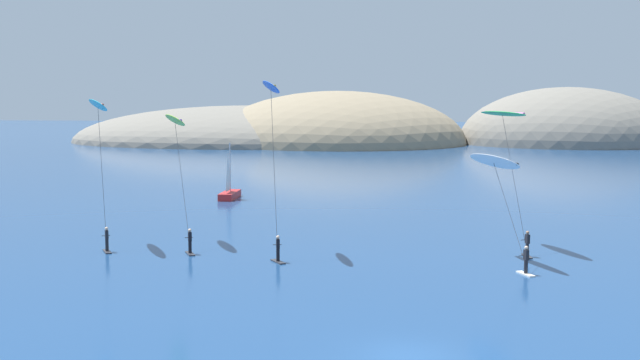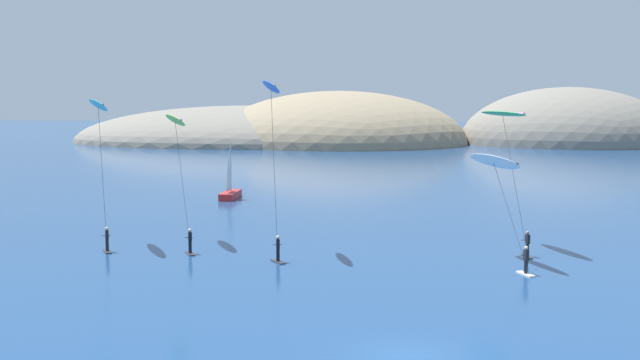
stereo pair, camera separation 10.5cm
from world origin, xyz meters
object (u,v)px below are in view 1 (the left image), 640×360
at_px(kitesurfer_green, 504,124).
at_px(kitesurfer_cyan, 99,116).
at_px(sailboat_near, 230,192).
at_px(kitesurfer_blue, 272,103).
at_px(kitesurfer_white, 496,168).
at_px(kitesurfer_lime, 176,130).

xyz_separation_m(kitesurfer_green, kitesurfer_cyan, (-27.73, -2.52, 0.57)).
xyz_separation_m(sailboat_near, kitesurfer_cyan, (-3.03, -26.71, 8.43)).
bearing_deg(sailboat_near, kitesurfer_blue, -71.66).
distance_m(kitesurfer_white, kitesurfer_lime, 22.24).
distance_m(sailboat_near, kitesurfer_green, 35.46).
distance_m(kitesurfer_green, kitesurfer_cyan, 27.85).
height_order(kitesurfer_white, kitesurfer_cyan, kitesurfer_cyan).
bearing_deg(kitesurfer_white, kitesurfer_green, 78.40).
distance_m(kitesurfer_green, kitesurfer_lime, 22.79).
bearing_deg(kitesurfer_blue, kitesurfer_green, 14.24).
bearing_deg(kitesurfer_blue, kitesurfer_lime, 157.20).
bearing_deg(kitesurfer_lime, kitesurfer_green, 2.03).
bearing_deg(sailboat_near, kitesurfer_green, -44.40).
bearing_deg(kitesurfer_lime, kitesurfer_white, -10.89).
relative_size(sailboat_near, kitesurfer_green, 0.62).
relative_size(sailboat_near, kitesurfer_blue, 0.51).
relative_size(kitesurfer_blue, kitesurfer_lime, 1.25).
xyz_separation_m(kitesurfer_white, kitesurfer_blue, (-14.37, 1.08, 4.03)).
bearing_deg(kitesurfer_blue, kitesurfer_cyan, 173.56).
bearing_deg(kitesurfer_white, kitesurfer_blue, 175.69).
bearing_deg(kitesurfer_white, kitesurfer_cyan, 174.70).
xyz_separation_m(kitesurfer_cyan, kitesurfer_lime, (4.96, 1.71, -1.05)).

